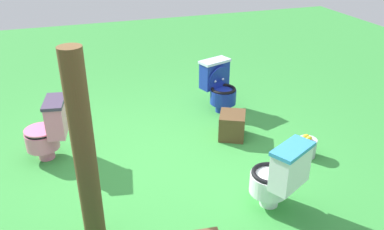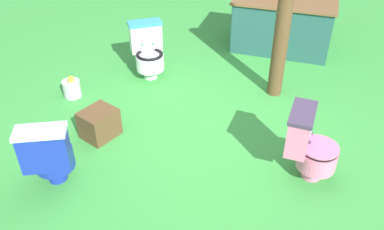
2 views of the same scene
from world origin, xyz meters
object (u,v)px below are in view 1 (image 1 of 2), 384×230
object	(u,v)px
small_crate	(232,125)
toilet_blue	(219,86)
toilet_pink	(49,129)
wooden_post	(84,153)
lemon_bucket	(307,147)
toilet_white	(279,175)

from	to	relation	value
small_crate	toilet_blue	bearing A→B (deg)	-99.69
toilet_pink	small_crate	xyz separation A→B (m)	(-2.18, 0.21, -0.21)
toilet_blue	wooden_post	bearing A→B (deg)	27.29
toilet_pink	lemon_bucket	world-z (taller)	toilet_pink
toilet_blue	lemon_bucket	distance (m)	1.59
toilet_blue	toilet_white	bearing A→B (deg)	63.80
toilet_pink	small_crate	size ratio (longest dim) A/B	2.00
toilet_blue	lemon_bucket	world-z (taller)	toilet_blue
toilet_blue	small_crate	distance (m)	0.83
toilet_white	toilet_pink	xyz separation A→B (m)	(2.02, -1.62, -0.00)
small_crate	lemon_bucket	world-z (taller)	small_crate
toilet_pink	lemon_bucket	bearing A→B (deg)	-98.20
lemon_bucket	toilet_white	bearing A→B (deg)	41.64
toilet_white	wooden_post	world-z (taller)	wooden_post
toilet_white	wooden_post	xyz separation A→B (m)	(1.69, -0.15, 0.49)
toilet_white	toilet_blue	bearing A→B (deg)	54.48
toilet_blue	toilet_pink	xyz separation A→B (m)	(2.31, 0.58, -0.00)
toilet_blue	wooden_post	distance (m)	2.89
small_crate	wooden_post	bearing A→B (deg)	34.21
toilet_white	toilet_pink	distance (m)	2.59
toilet_white	small_crate	distance (m)	1.43
toilet_blue	lemon_bucket	size ratio (longest dim) A/B	2.63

